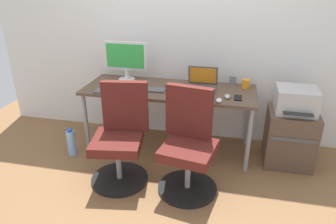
{
  "coord_description": "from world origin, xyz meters",
  "views": [
    {
      "loc": [
        0.66,
        -3.04,
        1.83
      ],
      "look_at": [
        0.0,
        -0.05,
        0.46
      ],
      "focal_mm": 33.6,
      "sensor_mm": 36.0,
      "label": 1
    }
  ],
  "objects_px": {
    "office_chair_right": "(188,146)",
    "water_bottle_on_floor": "(71,142)",
    "side_cabinet": "(289,137)",
    "coffee_mug": "(246,84)",
    "desktop_monitor": "(126,58)",
    "printer": "(296,100)",
    "office_chair_left": "(120,138)",
    "open_laptop": "(202,84)"
  },
  "relations": [
    {
      "from": "office_chair_right",
      "to": "water_bottle_on_floor",
      "type": "bearing_deg",
      "value": 168.29
    },
    {
      "from": "side_cabinet",
      "to": "coffee_mug",
      "type": "bearing_deg",
      "value": 155.71
    },
    {
      "from": "water_bottle_on_floor",
      "to": "desktop_monitor",
      "type": "distance_m",
      "value": 1.09
    },
    {
      "from": "side_cabinet",
      "to": "printer",
      "type": "distance_m",
      "value": 0.41
    },
    {
      "from": "office_chair_left",
      "to": "side_cabinet",
      "type": "distance_m",
      "value": 1.71
    },
    {
      "from": "office_chair_right",
      "to": "side_cabinet",
      "type": "xyz_separation_m",
      "value": [
        0.95,
        0.63,
        -0.13
      ]
    },
    {
      "from": "coffee_mug",
      "to": "printer",
      "type": "bearing_deg",
      "value": -24.38
    },
    {
      "from": "printer",
      "to": "water_bottle_on_floor",
      "type": "bearing_deg",
      "value": -171.15
    },
    {
      "from": "side_cabinet",
      "to": "printer",
      "type": "bearing_deg",
      "value": -90.0
    },
    {
      "from": "office_chair_right",
      "to": "printer",
      "type": "distance_m",
      "value": 1.17
    },
    {
      "from": "side_cabinet",
      "to": "water_bottle_on_floor",
      "type": "relative_size",
      "value": 1.86
    },
    {
      "from": "printer",
      "to": "open_laptop",
      "type": "bearing_deg",
      "value": 174.14
    },
    {
      "from": "side_cabinet",
      "to": "desktop_monitor",
      "type": "relative_size",
      "value": 1.2
    },
    {
      "from": "open_laptop",
      "to": "coffee_mug",
      "type": "distance_m",
      "value": 0.47
    },
    {
      "from": "office_chair_right",
      "to": "coffee_mug",
      "type": "height_order",
      "value": "office_chair_right"
    },
    {
      "from": "open_laptop",
      "to": "water_bottle_on_floor",
      "type": "bearing_deg",
      "value": -161.43
    },
    {
      "from": "printer",
      "to": "coffee_mug",
      "type": "distance_m",
      "value": 0.53
    },
    {
      "from": "desktop_monitor",
      "to": "coffee_mug",
      "type": "xyz_separation_m",
      "value": [
        1.32,
        0.01,
        -0.2
      ]
    },
    {
      "from": "printer",
      "to": "office_chair_left",
      "type": "bearing_deg",
      "value": -158.44
    },
    {
      "from": "office_chair_left",
      "to": "side_cabinet",
      "type": "relative_size",
      "value": 1.63
    },
    {
      "from": "printer",
      "to": "water_bottle_on_floor",
      "type": "height_order",
      "value": "printer"
    },
    {
      "from": "printer",
      "to": "desktop_monitor",
      "type": "xyz_separation_m",
      "value": [
        -1.8,
        0.21,
        0.26
      ]
    },
    {
      "from": "coffee_mug",
      "to": "open_laptop",
      "type": "bearing_deg",
      "value": -164.79
    },
    {
      "from": "desktop_monitor",
      "to": "open_laptop",
      "type": "xyz_separation_m",
      "value": [
        0.87,
        -0.11,
        -0.2
      ]
    },
    {
      "from": "printer",
      "to": "desktop_monitor",
      "type": "bearing_deg",
      "value": 173.38
    },
    {
      "from": "printer",
      "to": "desktop_monitor",
      "type": "relative_size",
      "value": 0.83
    },
    {
      "from": "open_laptop",
      "to": "office_chair_left",
      "type": "bearing_deg",
      "value": -132.12
    },
    {
      "from": "side_cabinet",
      "to": "water_bottle_on_floor",
      "type": "distance_m",
      "value": 2.3
    },
    {
      "from": "office_chair_left",
      "to": "coffee_mug",
      "type": "bearing_deg",
      "value": 37.43
    },
    {
      "from": "side_cabinet",
      "to": "coffee_mug",
      "type": "relative_size",
      "value": 6.27
    },
    {
      "from": "office_chair_left",
      "to": "office_chair_right",
      "type": "relative_size",
      "value": 1.0
    },
    {
      "from": "office_chair_left",
      "to": "open_laptop",
      "type": "relative_size",
      "value": 3.03
    },
    {
      "from": "water_bottle_on_floor",
      "to": "office_chair_left",
      "type": "bearing_deg",
      "value": -21.82
    },
    {
      "from": "side_cabinet",
      "to": "printer",
      "type": "height_order",
      "value": "printer"
    },
    {
      "from": "coffee_mug",
      "to": "office_chair_left",
      "type": "bearing_deg",
      "value": -142.57
    },
    {
      "from": "water_bottle_on_floor",
      "to": "printer",
      "type": "bearing_deg",
      "value": 8.85
    },
    {
      "from": "water_bottle_on_floor",
      "to": "side_cabinet",
      "type": "bearing_deg",
      "value": 8.87
    },
    {
      "from": "water_bottle_on_floor",
      "to": "open_laptop",
      "type": "height_order",
      "value": "open_laptop"
    },
    {
      "from": "office_chair_right",
      "to": "coffee_mug",
      "type": "bearing_deg",
      "value": 61.05
    },
    {
      "from": "office_chair_left",
      "to": "water_bottle_on_floor",
      "type": "height_order",
      "value": "office_chair_left"
    },
    {
      "from": "office_chair_left",
      "to": "printer",
      "type": "relative_size",
      "value": 2.35
    },
    {
      "from": "office_chair_left",
      "to": "desktop_monitor",
      "type": "xyz_separation_m",
      "value": [
        -0.21,
        0.83,
        0.54
      ]
    }
  ]
}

